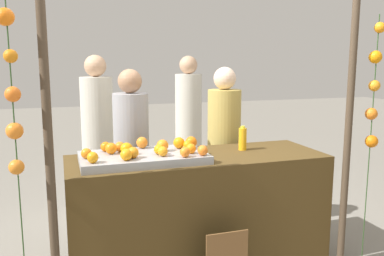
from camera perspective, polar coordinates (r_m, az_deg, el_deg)
stall_counter at (r=3.36m, az=0.81°, el=-11.33°), size 2.03×0.71×0.89m
orange_tray at (r=3.07m, az=-6.79°, el=-4.13°), size 0.93×0.50×0.06m
orange_0 at (r=3.17m, az=-11.99°, el=-2.58°), size 0.08×0.08×0.08m
orange_1 at (r=3.16m, az=-0.58°, el=-2.40°), size 0.07×0.07×0.07m
orange_2 at (r=2.98m, az=1.50°, el=-3.15°), size 0.08×0.08×0.08m
orange_3 at (r=3.04m, az=-0.14°, el=-2.89°), size 0.08×0.08×0.08m
orange_4 at (r=2.93m, az=-0.99°, el=-3.39°), size 0.07×0.07×0.07m
orange_5 at (r=2.98m, az=-14.55°, el=-3.47°), size 0.08×0.08×0.08m
orange_6 at (r=2.93m, az=-8.25°, el=-3.42°), size 0.08×0.08×0.08m
orange_7 at (r=3.15m, az=-10.05°, el=-2.59°), size 0.08×0.08×0.08m
orange_8 at (r=3.03m, az=-9.13°, el=-2.88°), size 0.09×0.09×0.09m
orange_9 at (r=2.86m, az=-9.19°, el=-3.70°), size 0.08×0.08×0.08m
orange_10 at (r=2.96m, az=-4.11°, el=-3.28°), size 0.07×0.07×0.07m
orange_11 at (r=3.12m, az=-4.14°, el=-2.44°), size 0.09×0.09×0.09m
orange_12 at (r=2.84m, az=-13.72°, el=-4.03°), size 0.08×0.08×0.08m
orange_13 at (r=3.23m, az=-0.11°, el=-1.99°), size 0.09×0.09×0.09m
orange_14 at (r=3.01m, az=-4.64°, el=-3.03°), size 0.08×0.08×0.08m
orange_15 at (r=3.21m, az=-1.84°, el=-2.09°), size 0.09×0.09×0.09m
orange_16 at (r=3.25m, az=-7.00°, el=-2.03°), size 0.09×0.09×0.09m
orange_17 at (r=3.08m, az=-11.26°, el=-2.81°), size 0.09×0.09×0.09m
juice_bottle at (r=3.45m, az=7.09°, el=-1.49°), size 0.07×0.07×0.21m
vendor_left at (r=3.71m, az=-8.40°, el=-4.84°), size 0.31×0.31×1.57m
vendor_right at (r=3.96m, az=4.46°, el=-3.77°), size 0.32×0.32×1.58m
crowd_person_0 at (r=4.48m, az=-12.98°, el=-1.71°), size 0.34×0.34×1.69m
crowd_person_1 at (r=5.26m, az=-0.49°, el=0.17°), size 0.34×0.34×1.69m
canopy_post_left at (r=2.64m, az=-19.33°, el=-3.58°), size 0.06×0.06×2.14m
canopy_post_right at (r=3.38m, az=20.97°, el=-0.90°), size 0.06×0.06×2.14m
garland_strand_left at (r=2.60m, az=-23.87°, el=4.18°), size 0.11×0.11×1.98m
garland_strand_right at (r=3.45m, az=24.08°, el=4.58°), size 0.11×0.11×1.98m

